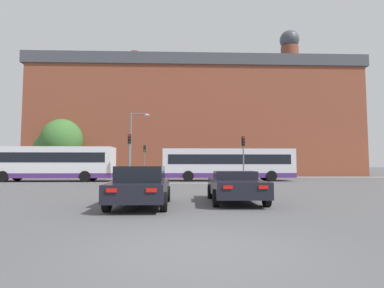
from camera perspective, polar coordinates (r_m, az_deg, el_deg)
name	(u,v)px	position (r m, az deg, el deg)	size (l,w,h in m)	color
ground_plane	(201,249)	(5.72, 1.67, -19.40)	(400.00, 400.00, 0.00)	#545456
stop_line_strip	(186,183)	(25.39, -1.18, -7.46)	(7.61, 0.30, 0.01)	silver
far_pavement	(185,177)	(37.08, -1.43, -6.38)	(68.46, 2.50, 0.01)	gray
brick_civic_building	(196,119)	(46.10, 0.84, 4.74)	(47.62, 11.65, 22.80)	brown
car_saloon_left	(141,186)	(11.34, -9.69, -7.86)	(2.07, 4.38, 1.47)	black
car_roadster_right	(235,186)	(12.52, 8.24, -7.91)	(2.14, 4.47, 1.26)	black
bus_crossing_lead	(228,164)	(29.21, 6.85, -3.76)	(12.49, 2.70, 3.06)	silver
bus_crossing_trailing	(50,163)	(31.07, -25.36, -3.27)	(11.70, 2.65, 3.21)	silver
traffic_light_near_left	(129,150)	(26.52, -11.87, -1.15)	(0.26, 0.31, 4.19)	slate
traffic_light_near_right	(243,151)	(26.08, 9.76, -1.41)	(0.26, 0.31, 3.98)	slate
traffic_light_far_left	(145,156)	(36.86, -9.03, -2.23)	(0.26, 0.31, 3.92)	slate
street_lamp_junction	(134,139)	(29.76, -11.01, 1.01)	(1.89, 0.36, 6.69)	slate
pedestrian_waiting	(188,169)	(36.81, -0.77, -4.83)	(0.45, 0.35, 1.72)	#333851
pedestrian_walking_east	(195,169)	(36.42, 0.66, -4.80)	(0.29, 0.43, 1.75)	brown
tree_by_building	(49,147)	(43.46, -25.60, -0.57)	(3.64, 3.64, 5.78)	#4C3823
tree_kerbside	(62,140)	(42.35, -23.54, 0.70)	(5.20, 5.20, 7.51)	#4C3823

